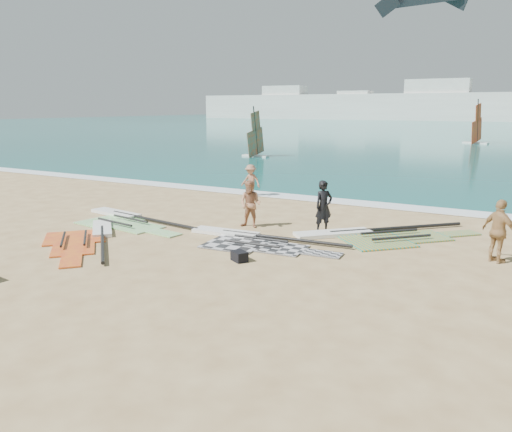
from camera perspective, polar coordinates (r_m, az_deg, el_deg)
The scene contains 15 objects.
ground at distance 11.47m, azimuth -8.22°, elevation -8.85°, with size 300.00×300.00×0.00m, color tan.
sea at distance 140.68m, azimuth 26.70°, elevation 9.41°, with size 300.00×240.00×0.06m, color #0B514F.
surf_line at distance 22.16m, azimuth 11.30°, elevation 1.41°, with size 300.00×1.20×0.04m, color white.
far_town at distance 160.03m, azimuth 21.46°, elevation 11.69°, with size 160.00×8.00×12.00m.
rig_grey at distance 15.65m, azimuth -0.83°, elevation -2.73°, with size 5.40×2.18×0.20m.
rig_green at distance 19.06m, azimuth -14.83°, elevation -0.39°, with size 5.59×2.61×0.20m.
rig_orange at distance 16.64m, azimuth 13.37°, elevation -2.15°, with size 5.43×4.85×0.20m.
rig_red at distance 16.82m, azimuth -18.65°, elevation -2.32°, with size 4.25×4.61×0.20m.
gear_bag_far at distance 13.66m, azimuth -1.91°, elevation -4.62°, with size 0.46×0.32×0.27m, color black.
person_wetsuit at distance 16.71m, azimuth 7.74°, elevation 1.05°, with size 0.64×0.42×1.76m, color black.
beachgoer_left at distance 17.29m, azimuth -0.65°, elevation 1.36°, with size 0.80×0.62×1.65m, color #B07551.
beachgoer_mid at distance 23.21m, azimuth -0.60°, elevation 4.04°, with size 0.98×0.56×1.52m, color #9C6B51.
beachgoer_back at distance 14.86m, azimuth 26.02°, elevation -1.58°, with size 1.02×0.42×1.73m, color #AD834F.
windsurfer_left at distance 41.99m, azimuth -0.05°, elevation 8.45°, with size 2.32×2.83×4.22m.
windsurfer_centre at distance 62.14m, azimuth 23.90°, elevation 8.84°, with size 2.86×3.29×5.02m.
Camera 1 is at (6.55, -8.47, 4.13)m, focal length 35.00 mm.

